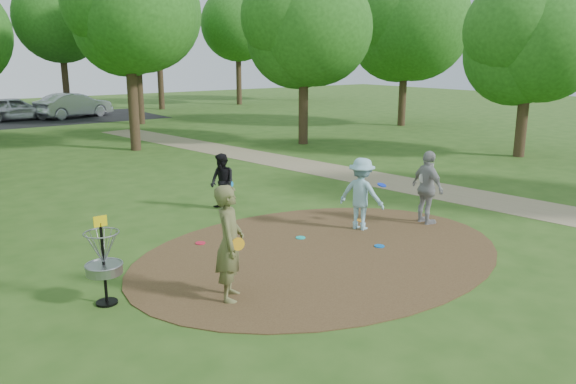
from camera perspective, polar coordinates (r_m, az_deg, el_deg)
ground at (r=11.95m, az=3.48°, el=-6.23°), size 100.00×100.00×0.00m
dirt_clearing at (r=11.95m, az=3.48°, el=-6.19°), size 8.40×8.40×0.02m
footpath at (r=17.84m, az=15.34°, el=0.07°), size 7.55×39.89×0.01m
parking_lot at (r=39.85m, az=-23.37°, el=6.80°), size 14.00×8.00×0.01m
player_observer_with_disc at (r=9.51m, az=-5.95°, el=-5.19°), size 0.82×0.88×2.01m
player_throwing_with_disc at (r=13.41m, az=7.47°, el=-0.21°), size 1.27×1.28×1.74m
player_walking_with_disc at (r=15.07m, az=-6.69°, el=0.98°), size 0.66×0.78×1.54m
player_waiting_with_disc at (r=14.14m, az=13.99°, el=0.42°), size 0.65×1.14×1.83m
disc_ground_cyan at (r=12.82m, az=1.29°, el=-4.66°), size 0.22×0.22×0.02m
disc_ground_blue at (r=12.43m, az=9.27°, el=-5.44°), size 0.22×0.22×0.02m
disc_ground_red at (r=12.62m, az=-8.89°, el=-5.14°), size 0.22×0.22×0.02m
car_left at (r=39.85m, az=-26.01°, el=7.62°), size 4.46×1.90×1.50m
car_right at (r=40.17m, az=-20.91°, el=8.23°), size 5.23×3.11×1.63m
disc_ground_orange at (r=14.25m, az=7.29°, el=-2.86°), size 0.22×0.22×0.02m
disc_golf_basket at (r=9.80m, az=-18.28°, el=-6.06°), size 0.63×0.63×1.54m
tree_ring at (r=20.15m, az=-10.89°, el=16.81°), size 37.88×45.99×9.55m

